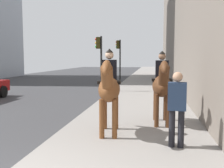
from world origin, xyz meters
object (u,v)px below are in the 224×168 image
traffic_light_far_curb (119,54)px  mounted_horse_far (162,84)px  pedestrian_greeting (177,104)px  traffic_light_near_curb (100,55)px  mounted_horse_near (109,88)px

traffic_light_far_curb → mounted_horse_far: bearing=-167.7°
mounted_horse_far → pedestrian_greeting: size_ratio=1.31×
mounted_horse_far → traffic_light_near_curb: size_ratio=0.65×
mounted_horse_far → traffic_light_near_curb: bearing=-157.7°
mounted_horse_near → mounted_horse_far: 1.91m
mounted_horse_near → traffic_light_near_curb: traffic_light_near_curb is taller
pedestrian_greeting → mounted_horse_near: bearing=70.8°
mounted_horse_near → traffic_light_near_curb: 9.35m
pedestrian_greeting → traffic_light_far_curb: 16.83m
traffic_light_near_curb → mounted_horse_far: bearing=-155.9°
mounted_horse_far → traffic_light_far_curb: traffic_light_far_curb is taller
mounted_horse_far → pedestrian_greeting: (-2.08, -0.27, -0.24)m
mounted_horse_far → traffic_light_far_curb: bearing=-169.5°
mounted_horse_near → traffic_light_near_curb: size_ratio=0.65×
mounted_horse_far → traffic_light_near_curb: (7.77, 3.47, 0.99)m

